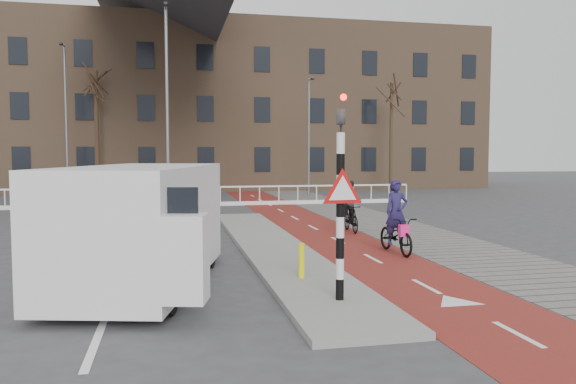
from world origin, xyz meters
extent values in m
plane|color=#38383A|center=(0.00, 0.00, 0.00)|extent=(120.00, 120.00, 0.00)
cube|color=maroon|center=(1.50, 10.00, 0.01)|extent=(2.50, 60.00, 0.01)
cube|color=slate|center=(4.30, 10.00, 0.01)|extent=(3.00, 60.00, 0.01)
cube|color=gray|center=(-0.70, 4.00, 0.06)|extent=(1.80, 16.00, 0.12)
cylinder|color=black|center=(-0.60, -2.00, 1.56)|extent=(0.14, 0.14, 2.88)
imported|color=black|center=(-0.60, -2.00, 3.40)|extent=(0.13, 0.16, 0.80)
cylinder|color=#FF0C05|center=(-0.60, -2.14, 3.58)|extent=(0.11, 0.02, 0.11)
cylinder|color=#FEFE0E|center=(-0.86, -0.22, 0.47)|extent=(0.12, 0.12, 0.71)
imported|color=black|center=(2.36, 2.59, 0.50)|extent=(0.74, 1.88, 0.97)
imported|color=#201A47|center=(2.36, 2.59, 1.10)|extent=(0.64, 0.44, 1.70)
cube|color=#F02184|center=(2.34, 2.04, 0.69)|extent=(0.26, 0.17, 0.30)
imported|color=black|center=(2.45, 6.63, 0.48)|extent=(0.49, 1.58, 0.94)
imported|color=black|center=(2.45, 6.63, 0.99)|extent=(0.74, 0.58, 1.48)
cube|color=silver|center=(-4.00, 0.15, 1.28)|extent=(3.50, 5.95, 2.23)
cube|color=#1D8733|center=(-5.13, 0.15, 1.18)|extent=(0.87, 3.47, 0.55)
cube|color=#1D8733|center=(-2.88, 0.15, 1.18)|extent=(0.87, 3.47, 0.55)
cube|color=black|center=(-4.00, -2.29, 1.68)|extent=(1.96, 0.53, 0.90)
cylinder|color=black|center=(-5.38, -1.46, 0.39)|extent=(0.46, 0.82, 0.78)
cylinder|color=black|center=(-3.54, -1.92, 0.39)|extent=(0.46, 0.82, 0.78)
cylinder|color=black|center=(-4.47, 2.22, 0.39)|extent=(0.46, 0.82, 0.78)
cylinder|color=black|center=(-2.63, 1.76, 0.39)|extent=(0.46, 0.82, 0.78)
cube|color=silver|center=(-5.00, 17.00, 0.95)|extent=(28.00, 0.08, 0.08)
cube|color=silver|center=(-5.00, 17.00, 0.10)|extent=(28.00, 0.10, 0.20)
cube|color=#7F6047|center=(-3.00, 32.00, 6.00)|extent=(46.00, 10.00, 12.00)
cylinder|color=#312215|center=(-7.89, 25.82, 3.90)|extent=(0.23, 0.23, 7.79)
cylinder|color=#312215|center=(11.11, 24.36, 3.66)|extent=(0.22, 0.22, 7.32)
cylinder|color=slate|center=(-3.53, 13.28, 4.38)|extent=(0.12, 0.12, 8.75)
cylinder|color=slate|center=(-9.29, 23.39, 4.43)|extent=(0.12, 0.12, 8.85)
cylinder|color=slate|center=(5.09, 23.05, 3.64)|extent=(0.12, 0.12, 7.27)
camera|label=1|loc=(-3.44, -11.16, 2.65)|focal=35.00mm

